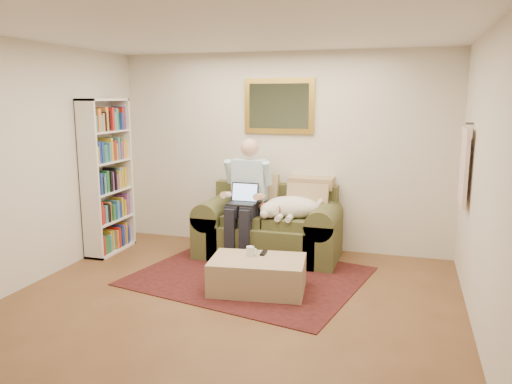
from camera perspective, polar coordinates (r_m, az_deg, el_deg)
The scene contains 12 objects.
room_shell at distance 4.65m, azimuth -3.61°, elevation 1.93°, with size 4.51×5.00×2.61m.
rug at distance 5.78m, azimuth -0.81°, elevation -9.56°, with size 2.44×1.95×0.01m, color black.
sofa at distance 6.42m, azimuth 1.50°, elevation -4.65°, with size 1.78×0.91×1.07m.
seated_man at distance 6.23m, azimuth -1.26°, elevation -0.91°, with size 0.59×0.84×1.50m, color #8CC3D8, non-canonical shape.
laptop at distance 6.16m, azimuth -1.46°, elevation -0.71°, with size 0.35×0.27×0.25m.
sleeping_dog at distance 6.16m, azimuth 4.16°, elevation -1.73°, with size 0.73×0.46×0.27m, color white, non-canonical shape.
ottoman at distance 5.31m, azimuth 0.19°, elevation -9.47°, with size 0.98×0.62×0.35m, color tan.
coffee_mug at distance 5.34m, azimuth -0.65°, elevation -6.77°, with size 0.08×0.08×0.10m, color white.
tv_remote at distance 5.40m, azimuth 0.87°, elevation -6.99°, with size 0.05×0.15×0.02m, color black.
bookshelf at distance 6.75m, azimuth -16.66°, elevation 1.69°, with size 0.28×0.80×2.00m, color white, non-canonical shape.
wall_mirror at distance 6.63m, azimuth 2.64°, elevation 9.78°, with size 0.94×0.04×0.72m.
hanging_shirt at distance 5.61m, azimuth 22.74°, elevation 3.15°, with size 0.06×0.52×0.90m, color #FADDCF, non-canonical shape.
Camera 1 is at (1.62, -3.95, 2.01)m, focal length 35.00 mm.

